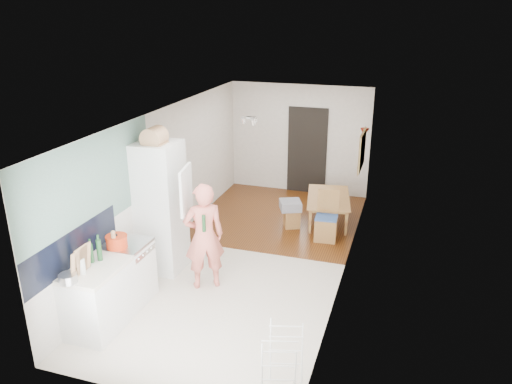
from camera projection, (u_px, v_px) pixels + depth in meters
The scene contains 32 objects.
room_shell at pixel (251, 190), 8.25m from camera, with size 3.20×7.00×2.50m, color silver, non-canonical shape.
floor at pixel (251, 257), 8.69m from camera, with size 3.20×7.00×0.01m, color beige.
wood_floor_overlay at pixel (279, 217), 10.34m from camera, with size 3.20×3.30×0.01m, color #62320E.
sage_wall_panel at pixel (93, 184), 6.71m from camera, with size 0.02×3.00×1.30m, color slate.
tile_splashback at pixel (74, 248), 6.46m from camera, with size 0.02×1.90×0.50m, color black.
doorway_recess at pixel (307, 151), 11.39m from camera, with size 0.90×0.04×2.00m, color black.
base_cabinet at pixel (99, 300), 6.63m from camera, with size 0.60×0.90×0.86m, color silver.
worktop at pixel (95, 269), 6.47m from camera, with size 0.62×0.92×0.06m, color silver.
range_cooker at pixel (129, 272), 7.30m from camera, with size 0.60×0.60×0.88m, color silver.
cooker_top at pixel (126, 244), 7.14m from camera, with size 0.60×0.60×0.04m, color #B1B1B3.
fridge_housing at pixel (161, 208), 7.98m from camera, with size 0.66×0.66×2.15m, color silver.
fridge_door at pixel (186, 190), 7.37m from camera, with size 0.56×0.04×0.70m, color silver.
fridge_interior at pixel (177, 181), 7.72m from camera, with size 0.02×0.52×0.66m, color white.
pinboard at pixel (362, 150), 9.39m from camera, with size 0.03×0.90×0.70m, color tan.
pinboard_frame at pixel (361, 150), 9.40m from camera, with size 0.01×0.94×0.74m, color olive.
wall_sconce at pixel (365, 132), 9.92m from camera, with size 0.18×0.18×0.16m, color maroon.
person at pixel (204, 227), 7.46m from camera, with size 0.73×0.48×1.99m, color #DC6E5F.
dining_table at pixel (329, 211), 10.07m from camera, with size 1.26×0.70×0.44m, color olive.
dining_chair at pixel (327, 217), 9.17m from camera, with size 0.39×0.39×0.94m, color olive, non-canonical shape.
stool at pixel (292, 218), 9.80m from camera, with size 0.29×0.29×0.38m, color olive, non-canonical shape.
grey_drape at pixel (290, 205), 9.69m from camera, with size 0.39×0.39×0.18m, color gray.
drying_rack at pixel (283, 361), 5.56m from camera, with size 0.39×0.35×0.76m, color silver, non-canonical shape.
bread_bin at pixel (154, 138), 7.51m from camera, with size 0.35×0.33×0.18m, color tan, non-canonical shape.
red_casserole at pixel (117, 241), 6.97m from camera, with size 0.30×0.30×0.18m, color red.
steel_pan at pixel (68, 278), 6.09m from camera, with size 0.22×0.22×0.11m, color #B1B1B3.
held_bottle at pixel (204, 223), 7.23m from camera, with size 0.06×0.06×0.26m, color #1A4120.
bottle_a at pixel (91, 253), 6.55m from camera, with size 0.06×0.06×0.27m, color #1A4120.
bottle_b at pixel (99, 250), 6.59m from camera, with size 0.07×0.07×0.30m, color #1A4120.
bottle_c at pixel (82, 266), 6.28m from camera, with size 0.09×0.09×0.21m, color silver.
pepper_mill_front at pixel (114, 242), 6.91m from camera, with size 0.06×0.06×0.21m, color tan.
pepper_mill_back at pixel (114, 242), 6.90m from camera, with size 0.06×0.06×0.22m, color tan.
chopping_boards at pixel (81, 261), 6.22m from camera, with size 0.04×0.29×0.39m, color tan, non-canonical shape.
Camera 1 is at (2.43, -7.36, 4.09)m, focal length 35.00 mm.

